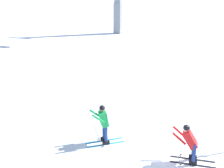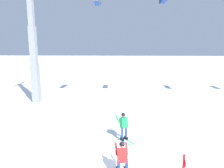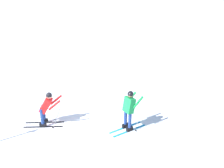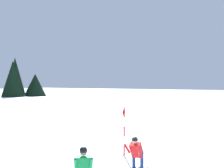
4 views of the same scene
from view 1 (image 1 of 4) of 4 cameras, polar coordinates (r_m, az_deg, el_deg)
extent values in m
plane|color=white|center=(11.53, 11.48, -12.42)|extent=(260.00, 260.00, 0.00)
cube|color=black|center=(10.74, 16.16, -15.56)|extent=(0.27, 1.59, 0.01)
cube|color=black|center=(10.69, 16.21, -15.19)|extent=(0.14, 0.29, 0.16)
cylinder|color=navy|center=(10.46, 16.43, -13.32)|extent=(0.13, 0.13, 0.67)
cube|color=black|center=(11.01, 16.13, -14.55)|extent=(0.27, 1.59, 0.01)
cube|color=black|center=(10.97, 16.17, -14.18)|extent=(0.14, 0.29, 0.16)
cylinder|color=navy|center=(10.74, 16.39, -12.35)|extent=(0.13, 0.13, 0.67)
cube|color=red|center=(10.37, 15.71, -10.80)|extent=(0.48, 0.59, 0.66)
sphere|color=beige|center=(10.17, 14.97, -8.84)|extent=(0.22, 0.22, 0.22)
sphere|color=black|center=(10.16, 14.99, -8.66)|extent=(0.24, 0.24, 0.24)
cylinder|color=red|center=(10.11, 13.57, -10.80)|extent=(0.14, 0.51, 0.44)
cylinder|color=gray|center=(10.38, 13.05, -13.73)|extent=(0.19, 0.47, 1.15)
cylinder|color=black|center=(10.56, 13.85, -15.68)|extent=(0.07, 0.07, 0.01)
cylinder|color=red|center=(10.51, 13.63, -9.53)|extent=(0.14, 0.51, 0.44)
cylinder|color=gray|center=(10.85, 13.14, -12.13)|extent=(0.09, 0.49, 1.15)
cylinder|color=black|center=(11.10, 13.92, -13.76)|extent=(0.07, 0.07, 0.01)
cube|color=gray|center=(35.58, 1.22, 13.29)|extent=(0.86, 0.86, 3.74)
cube|color=#198CCC|center=(11.44, -1.24, -12.23)|extent=(1.02, 1.30, 0.01)
cube|color=black|center=(11.39, -1.24, -11.87)|extent=(0.26, 0.29, 0.16)
cylinder|color=navy|center=(11.14, -1.26, -9.77)|extent=(0.13, 0.13, 0.80)
cube|color=#198CCC|center=(11.67, -1.63, -11.50)|extent=(1.02, 1.30, 0.01)
cube|color=black|center=(11.63, -1.63, -11.14)|extent=(0.26, 0.29, 0.16)
cylinder|color=navy|center=(11.39, -1.66, -9.07)|extent=(0.13, 0.13, 0.80)
cube|color=green|center=(11.00, -1.75, -7.07)|extent=(0.55, 0.54, 0.63)
sphere|color=#997051|center=(10.80, -2.03, -5.11)|extent=(0.22, 0.22, 0.22)
sphere|color=black|center=(10.79, -2.04, -4.94)|extent=(0.23, 0.23, 0.23)
cylinder|color=green|center=(10.68, -2.80, -7.13)|extent=(0.36, 0.44, 0.43)
cylinder|color=gray|center=(10.97, -2.87, -10.49)|extent=(0.32, 0.26, 1.14)
cylinder|color=black|center=(11.23, -1.88, -12.64)|extent=(0.07, 0.07, 0.01)
cylinder|color=green|center=(11.08, -3.39, -6.08)|extent=(0.36, 0.44, 0.43)
cylinder|color=gray|center=(11.44, -3.55, -9.14)|extent=(0.17, 0.37, 1.14)
cylinder|color=black|center=(11.76, -2.71, -11.01)|extent=(0.07, 0.07, 0.01)
camera|label=2|loc=(11.50, 59.98, 6.73)|focal=31.37mm
camera|label=3|loc=(18.57, 9.59, 19.73)|focal=42.96mm
camera|label=4|loc=(11.73, -48.82, 0.53)|focal=47.79mm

